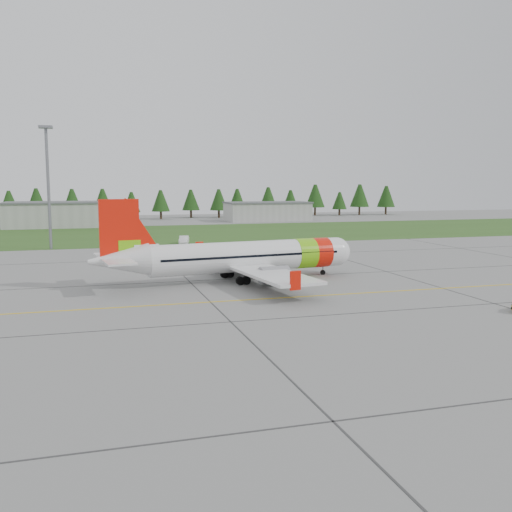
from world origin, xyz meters
name	(u,v)px	position (x,y,z in m)	size (l,w,h in m)	color
ground	(398,310)	(0.00, 0.00, 0.00)	(320.00, 320.00, 0.00)	gray
aircraft	(243,257)	(-9.05, 18.68, 2.71)	(31.02, 28.80, 9.41)	white
service_van	(184,232)	(-9.17, 59.90, 2.27)	(1.58, 1.49, 4.53)	white
grass_strip	(209,233)	(0.00, 82.00, 0.01)	(320.00, 50.00, 0.03)	#30561E
taxi_guideline	(357,293)	(0.00, 8.00, 0.01)	(120.00, 0.25, 0.02)	gold
hangar_west	(72,215)	(-30.00, 110.00, 3.00)	(32.00, 14.00, 6.00)	#A8A8A3
hangar_east	(267,212)	(25.00, 118.00, 2.60)	(24.00, 12.00, 5.20)	#A8A8A3
floodlight_mast	(48,189)	(-32.00, 58.00, 10.00)	(0.50, 0.50, 20.00)	slate
treeline	(173,203)	(0.00, 138.00, 5.00)	(160.00, 8.00, 10.00)	#1C3F14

